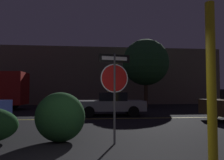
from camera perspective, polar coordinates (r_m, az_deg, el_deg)
The scene contains 7 objects.
road_center_stripe at distance 11.30m, azimuth -5.41°, elevation -10.06°, with size 35.62×0.12×0.01m, color gold.
stop_sign at distance 5.90m, azimuth 0.65°, elevation 0.17°, with size 0.86×0.21×2.44m.
yellow_pole_right at distance 4.14m, azimuth 24.54°, elevation -1.58°, with size 0.16×0.16×2.97m, color yellow.
hedge_bush_2 at distance 6.32m, azimuth -13.38°, elevation -9.38°, with size 1.38×1.00×1.37m, color #1E4C23.
passing_car_2 at distance 12.78m, azimuth -0.34°, elevation -6.21°, with size 4.03×2.04×1.34m.
tree_0 at distance 19.44m, azimuth 8.79°, elevation 4.56°, with size 4.06×4.06×5.98m.
building_backdrop at distance 24.79m, azimuth -0.71°, elevation 0.91°, with size 24.64×3.19×6.15m, color #6B5B4C.
Camera 1 is at (-0.11, -3.77, 1.40)m, focal length 35.00 mm.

